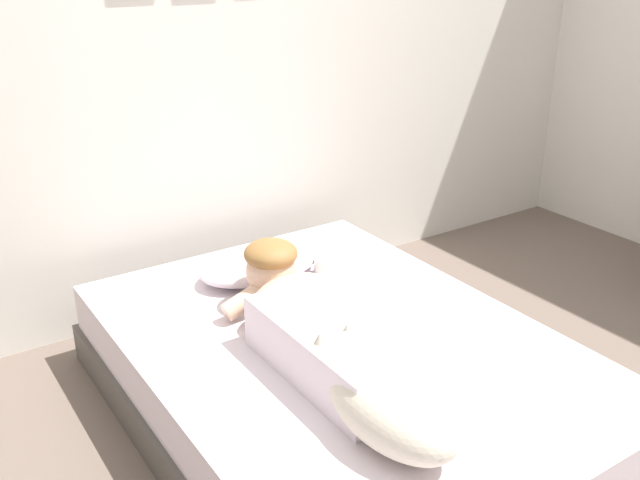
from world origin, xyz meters
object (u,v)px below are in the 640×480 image
at_px(bed, 341,380).
at_px(cell_phone, 422,380).
at_px(coffee_cup, 325,267).
at_px(dog, 385,400).
at_px(pillow, 260,264).
at_px(person_lying, 326,321).

bearing_deg(bed, cell_phone, -79.97).
height_order(bed, cell_phone, cell_phone).
bearing_deg(coffee_cup, dog, -114.81).
relative_size(dog, cell_phone, 4.11).
bearing_deg(dog, coffee_cup, 65.19).
distance_m(bed, coffee_cup, 0.56).
bearing_deg(cell_phone, dog, -153.59).
bearing_deg(dog, cell_phone, 26.41).
bearing_deg(pillow, bed, -90.95).
distance_m(dog, cell_phone, 0.30).
xyz_separation_m(coffee_cup, cell_phone, (-0.18, -0.81, -0.03)).
relative_size(bed, coffee_cup, 15.30).
relative_size(person_lying, coffee_cup, 7.36).
bearing_deg(person_lying, bed, 14.63).
xyz_separation_m(bed, cell_phone, (0.06, -0.35, 0.18)).
relative_size(person_lying, dog, 1.60).
xyz_separation_m(bed, coffee_cup, (0.24, 0.46, 0.21)).
distance_m(pillow, cell_phone, 0.95).
height_order(person_lying, cell_phone, person_lying).
distance_m(person_lying, dog, 0.47).
bearing_deg(dog, pillow, 79.38).
height_order(pillow, coffee_cup, pillow).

